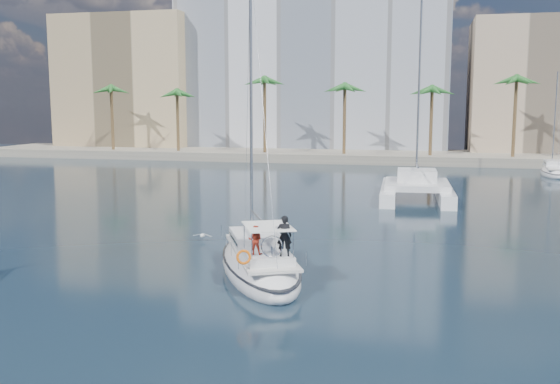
# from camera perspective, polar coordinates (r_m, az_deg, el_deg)

# --- Properties ---
(ground) EXTENTS (160.00, 160.00, 0.00)m
(ground) POSITION_cam_1_polar(r_m,az_deg,el_deg) (29.72, 1.61, -7.60)
(ground) COLOR black
(ground) RESTS_ON ground
(quay) EXTENTS (120.00, 14.00, 1.20)m
(quay) POSITION_cam_1_polar(r_m,az_deg,el_deg) (89.54, 9.38, 3.23)
(quay) COLOR gray
(quay) RESTS_ON ground
(building_modern) EXTENTS (42.00, 16.00, 28.00)m
(building_modern) POSITION_cam_1_polar(r_m,az_deg,el_deg) (102.75, 3.18, 11.42)
(building_modern) COLOR silver
(building_modern) RESTS_ON ground
(building_tan_left) EXTENTS (22.00, 14.00, 22.00)m
(building_tan_left) POSITION_cam_1_polar(r_m,az_deg,el_deg) (108.16, -13.30, 9.46)
(building_tan_left) COLOR tan
(building_tan_left) RESTS_ON ground
(building_beige) EXTENTS (20.00, 14.00, 20.00)m
(building_beige) POSITION_cam_1_polar(r_m,az_deg,el_deg) (99.43, 22.76, 8.61)
(building_beige) COLOR #C3A98C
(building_beige) RESTS_ON ground
(palm_left) EXTENTS (3.60, 3.60, 12.30)m
(palm_left) POSITION_cam_1_polar(r_m,az_deg,el_deg) (93.86, -12.12, 9.30)
(palm_left) COLOR brown
(palm_left) RESTS_ON ground
(palm_centre) EXTENTS (3.60, 3.60, 12.30)m
(palm_centre) POSITION_cam_1_polar(r_m,az_deg,el_deg) (85.27, 9.36, 9.51)
(palm_centre) COLOR brown
(palm_centre) RESTS_ON ground
(main_sloop) EXTENTS (7.39, 10.90, 15.55)m
(main_sloop) POSITION_cam_1_polar(r_m,az_deg,el_deg) (29.85, -1.90, -6.53)
(main_sloop) COLOR white
(main_sloop) RESTS_ON ground
(catamaran) EXTENTS (6.21, 11.80, 16.97)m
(catamaran) POSITION_cam_1_polar(r_m,az_deg,el_deg) (53.89, 12.37, 0.56)
(catamaran) COLOR white
(catamaran) RESTS_ON ground
(seagull) EXTENTS (1.19, 0.51, 0.22)m
(seagull) POSITION_cam_1_polar(r_m,az_deg,el_deg) (37.20, -7.09, -3.96)
(seagull) COLOR silver
(seagull) RESTS_ON ground
(moored_yacht_a) EXTENTS (3.37, 9.52, 11.90)m
(moored_yacht_a) POSITION_cam_1_polar(r_m,az_deg,el_deg) (76.84, 23.72, 1.41)
(moored_yacht_a) COLOR white
(moored_yacht_a) RESTS_ON ground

